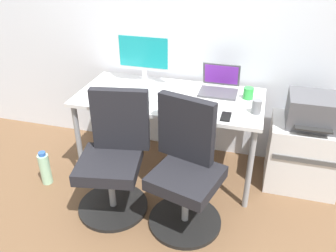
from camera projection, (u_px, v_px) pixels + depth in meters
ground_plane at (169, 169)px, 3.17m from camera, size 5.28×5.28×0.00m
back_wall at (184, 13)px, 2.91m from camera, size 4.40×0.04×2.60m
desk at (170, 103)px, 2.85m from camera, size 1.51×0.73×0.73m
office_chair_left at (114, 159)px, 2.57m from camera, size 0.54×0.54×0.94m
office_chair_right at (186, 171)px, 2.44m from camera, size 0.54×0.54×0.94m
side_cabinet at (303, 154)px, 2.87m from camera, size 0.56×0.46×0.58m
printer at (313, 110)px, 2.67m from camera, size 0.38×0.40×0.24m
water_bottle_on_floor at (45, 168)px, 2.93m from camera, size 0.09×0.09×0.31m
desktop_monitor at (144, 55)px, 2.95m from camera, size 0.48×0.18×0.43m
open_laptop at (219, 85)px, 2.87m from camera, size 0.31×0.28×0.22m
keyboard_by_monitor at (126, 103)px, 2.67m from camera, size 0.34×0.12×0.02m
keyboard_by_laptop at (155, 90)px, 2.88m from camera, size 0.34×0.12×0.02m
mouse_by_monitor at (99, 101)px, 2.69m from camera, size 0.06×0.10×0.03m
mouse_by_laptop at (162, 99)px, 2.72m from camera, size 0.06×0.10×0.03m
coffee_mug at (248, 93)px, 2.74m from camera, size 0.08×0.08×0.09m
pen_cup at (257, 107)px, 2.52m from camera, size 0.07×0.07×0.10m
phone_near_monitor at (226, 117)px, 2.48m from camera, size 0.07×0.14×0.01m
notebook at (188, 110)px, 2.56m from camera, size 0.21×0.15×0.03m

